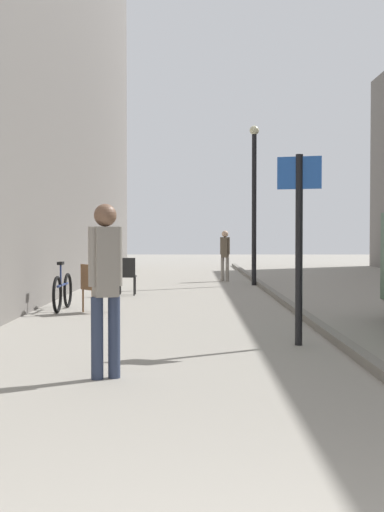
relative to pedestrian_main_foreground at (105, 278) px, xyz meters
name	(u,v)px	position (x,y,z in m)	size (l,w,h in m)	color
ground_plane	(213,310)	(1.35, 6.81, -1.06)	(80.00, 80.00, 0.00)	gray
kerb_strip	(292,307)	(2.93, 6.81, -1.00)	(0.16, 40.00, 0.12)	slate
pedestrian_main_foreground	(105,278)	(0.00, 0.00, 0.00)	(0.35, 0.28, 1.83)	#2D3851
pedestrian_mid_block	(224,252)	(1.97, 15.44, -0.10)	(0.31, 0.25, 1.65)	gray
street_sign_post	(299,232)	(2.36, 2.23, 0.49)	(0.58, 0.20, 2.60)	black
lamp_post	(254,194)	(2.76, 13.66, 1.67)	(0.28, 0.28, 4.76)	black
bicycle_leaning	(62,291)	(-1.68, 6.65, -0.68)	(0.10, 1.77, 0.98)	black
cafe_chair_near_window	(92,285)	(-1.03, 6.23, -0.51)	(0.62, 0.62, 0.94)	brown
cafe_chair_by_doorway	(126,273)	(-0.72, 10.15, -0.51)	(0.44, 0.44, 0.94)	black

